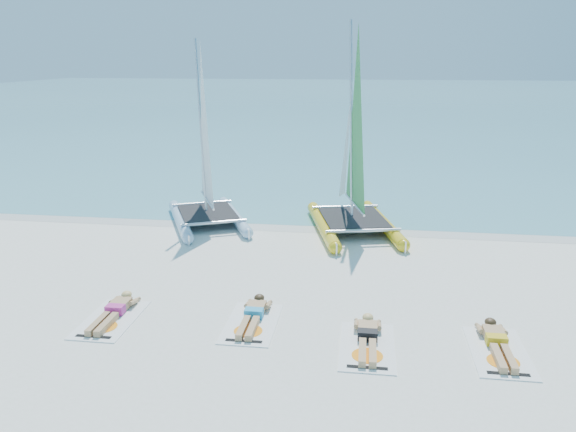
# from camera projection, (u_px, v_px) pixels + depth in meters

# --- Properties ---
(ground) EXTENTS (140.00, 140.00, 0.00)m
(ground) POSITION_uv_depth(u_px,v_px,m) (253.00, 296.00, 12.47)
(ground) COLOR white
(ground) RESTS_ON ground
(sea) EXTENTS (140.00, 115.00, 0.01)m
(sea) POSITION_uv_depth(u_px,v_px,m) (349.00, 97.00, 72.46)
(sea) COLOR #7DCED0
(sea) RESTS_ON ground
(wet_sand_strip) EXTENTS (140.00, 1.40, 0.01)m
(wet_sand_strip) POSITION_uv_depth(u_px,v_px,m) (287.00, 225.00, 17.70)
(wet_sand_strip) COLOR silver
(wet_sand_strip) RESTS_ON ground
(catamaran_blue) EXTENTS (3.68, 4.78, 5.88)m
(catamaran_blue) POSITION_uv_depth(u_px,v_px,m) (205.00, 169.00, 17.52)
(catamaran_blue) COLOR #A2C7D6
(catamaran_blue) RESTS_ON ground
(catamaran_yellow) EXTENTS (3.30, 5.17, 6.42)m
(catamaran_yellow) POSITION_uv_depth(u_px,v_px,m) (352.00, 162.00, 17.11)
(catamaran_yellow) COLOR gold
(catamaran_yellow) RESTS_ON ground
(towel_a) EXTENTS (1.00, 1.85, 0.02)m
(towel_a) POSITION_uv_depth(u_px,v_px,m) (111.00, 319.00, 11.35)
(towel_a) COLOR white
(towel_a) RESTS_ON ground
(sunbather_a) EXTENTS (0.37, 1.73, 0.26)m
(sunbather_a) POSITION_uv_depth(u_px,v_px,m) (114.00, 310.00, 11.50)
(sunbather_a) COLOR tan
(sunbather_a) RESTS_ON towel_a
(towel_b) EXTENTS (1.00, 1.85, 0.02)m
(towel_b) POSITION_uv_depth(u_px,v_px,m) (252.00, 323.00, 11.19)
(towel_b) COLOR white
(towel_b) RESTS_ON ground
(sunbather_b) EXTENTS (0.37, 1.73, 0.26)m
(sunbather_b) POSITION_uv_depth(u_px,v_px,m) (254.00, 314.00, 11.34)
(sunbather_b) COLOR tan
(sunbather_b) RESTS_ON towel_b
(towel_c) EXTENTS (1.00, 1.85, 0.02)m
(towel_c) POSITION_uv_depth(u_px,v_px,m) (367.00, 346.00, 10.29)
(towel_c) COLOR white
(towel_c) RESTS_ON ground
(sunbather_c) EXTENTS (0.37, 1.73, 0.26)m
(sunbather_c) POSITION_uv_depth(u_px,v_px,m) (368.00, 336.00, 10.45)
(sunbather_c) COLOR tan
(sunbather_c) RESTS_ON towel_c
(towel_d) EXTENTS (1.00, 1.85, 0.02)m
(towel_d) POSITION_uv_depth(u_px,v_px,m) (499.00, 352.00, 10.10)
(towel_d) COLOR white
(towel_d) RESTS_ON ground
(sunbather_d) EXTENTS (0.37, 1.73, 0.26)m
(sunbather_d) POSITION_uv_depth(u_px,v_px,m) (497.00, 341.00, 10.26)
(sunbather_d) COLOR tan
(sunbather_d) RESTS_ON towel_d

